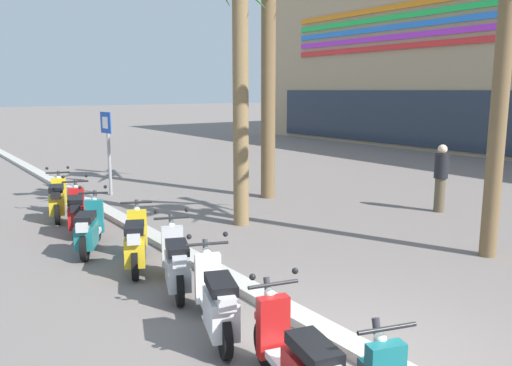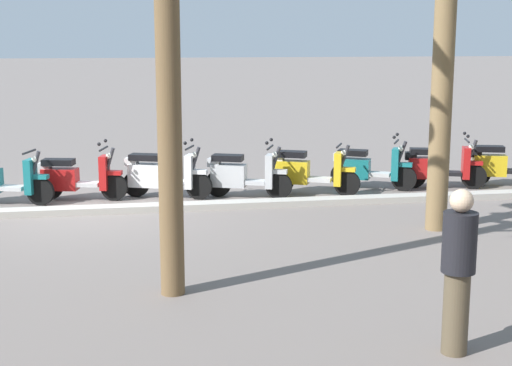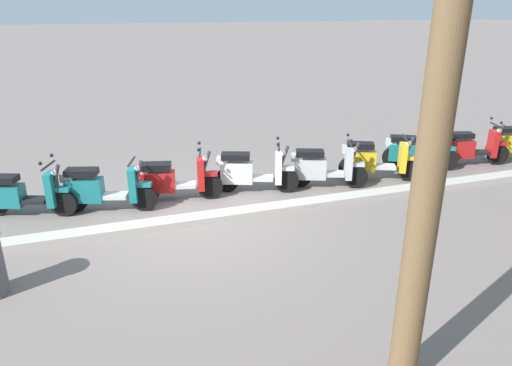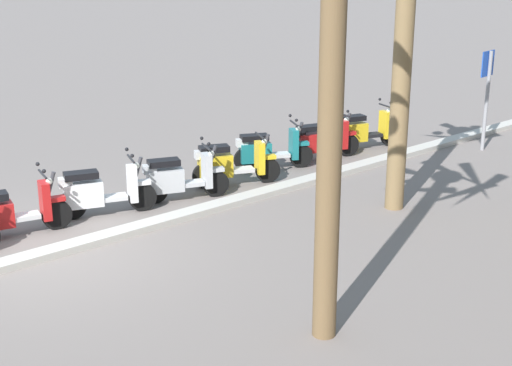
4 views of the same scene
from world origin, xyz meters
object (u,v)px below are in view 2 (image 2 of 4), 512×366
Objects in this scene: scooter_yellow_mid_front at (503,165)px; scooter_silver_mid_centre at (242,175)px; scooter_white_last_in_row at (160,175)px; scooter_red_second_in_line at (74,178)px; scooter_red_mid_rear at (438,167)px; scooter_yellow_lead_nearest at (306,172)px; pedestrian_window_shopping at (458,268)px; scooter_teal_gap_after_mid at (367,168)px.

scooter_yellow_mid_front and scooter_silver_mid_centre have the same top height.
scooter_yellow_mid_front is 7.27m from scooter_white_last_in_row.
scooter_red_second_in_line is (8.92, -0.08, -0.02)m from scooter_yellow_mid_front.
scooter_red_mid_rear reaches higher than scooter_yellow_lead_nearest.
scooter_red_mid_rear is 7.44m from scooter_red_second_in_line.
scooter_silver_mid_centre is at bearing 2.46° from scooter_yellow_mid_front.
pedestrian_window_shopping is (4.70, 8.02, 0.43)m from scooter_yellow_mid_front.
scooter_silver_mid_centre is at bearing 9.19° from scooter_teal_gap_after_mid.
scooter_yellow_mid_front is 8.92m from scooter_red_second_in_line.
scooter_silver_mid_centre and scooter_white_last_in_row have the same top height.
scooter_teal_gap_after_mid is 5.96m from scooter_red_second_in_line.
scooter_silver_mid_centre is 0.98× the size of pedestrian_window_shopping.
scooter_white_last_in_row is (5.79, 0.00, 0.01)m from scooter_red_mid_rear.
scooter_teal_gap_after_mid is at bearing -165.63° from scooter_yellow_lead_nearest.
scooter_teal_gap_after_mid is 0.97× the size of pedestrian_window_shopping.
scooter_yellow_lead_nearest is at bearing -92.52° from pedestrian_window_shopping.
scooter_teal_gap_after_mid is at bearing -7.45° from scooter_red_mid_rear.
pedestrian_window_shopping is at bearing 107.80° from scooter_white_last_in_row.
scooter_yellow_mid_front is 1.00× the size of scooter_red_second_in_line.
pedestrian_window_shopping is at bearing 68.14° from scooter_red_mid_rear.
scooter_yellow_mid_front is at bearing 179.99° from scooter_white_last_in_row.
scooter_yellow_mid_front is 1.02× the size of scooter_yellow_lead_nearest.
scooter_yellow_lead_nearest is 1.03× the size of pedestrian_window_shopping.
scooter_red_mid_rear is 5.79m from scooter_white_last_in_row.
pedestrian_window_shopping is (1.73, 8.21, 0.45)m from scooter_teal_gap_after_mid.
pedestrian_window_shopping is (3.22, 8.02, 0.44)m from scooter_red_mid_rear.
scooter_red_second_in_line is (7.44, -0.08, -0.01)m from scooter_red_mid_rear.
scooter_yellow_mid_front is at bearing 179.95° from scooter_red_mid_rear.
scooter_red_mid_rear is at bearing 172.55° from scooter_teal_gap_after_mid.
pedestrian_window_shopping is (0.35, 7.86, 0.43)m from scooter_yellow_lead_nearest.
scooter_red_second_in_line is at bearing -0.52° from scooter_yellow_mid_front.
scooter_red_second_in_line reaches higher than scooter_yellow_lead_nearest.
scooter_yellow_lead_nearest is 0.98× the size of scooter_red_second_in_line.
scooter_yellow_mid_front is at bearing -120.35° from pedestrian_window_shopping.
scooter_red_mid_rear and scooter_red_second_in_line have the same top height.
scooter_yellow_mid_front is 9.30m from pedestrian_window_shopping.
scooter_white_last_in_row is at bearing -0.01° from scooter_yellow_mid_front.
scooter_yellow_mid_front is at bearing -177.54° from scooter_silver_mid_centre.
scooter_yellow_lead_nearest is (1.39, 0.36, 0.02)m from scooter_teal_gap_after_mid.
scooter_yellow_mid_front is at bearing 179.48° from scooter_red_second_in_line.
pedestrian_window_shopping is at bearing 117.56° from scooter_red_second_in_line.
scooter_yellow_mid_front is 1.04× the size of scooter_red_mid_rear.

